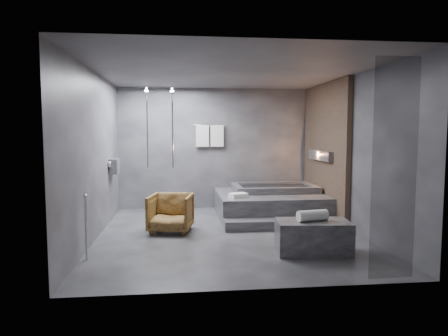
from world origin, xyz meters
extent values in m
plane|color=#2A2A2C|center=(0.00, 0.00, 0.00)|extent=(5.00, 5.00, 0.00)
cube|color=#464648|center=(0.00, 0.00, 2.80)|extent=(4.50, 5.00, 0.04)
cube|color=#333338|center=(0.00, 2.50, 1.40)|extent=(4.50, 0.04, 2.80)
cube|color=#333338|center=(0.00, -2.50, 1.40)|extent=(4.50, 0.04, 2.80)
cube|color=#333338|center=(-2.25, 0.00, 1.40)|extent=(0.04, 5.00, 2.80)
cube|color=#333338|center=(2.25, 0.00, 1.40)|extent=(0.04, 5.00, 2.80)
cube|color=#967458|center=(2.19, 1.25, 1.40)|extent=(0.10, 2.40, 2.78)
cube|color=#FF9938|center=(2.11, 1.25, 1.30)|extent=(0.14, 1.20, 0.20)
cube|color=slate|center=(-2.16, 1.40, 1.10)|extent=(0.16, 0.42, 0.30)
imported|color=beige|center=(-2.15, 1.30, 1.05)|extent=(0.08, 0.08, 0.21)
imported|color=beige|center=(-2.15, 1.50, 1.03)|extent=(0.07, 0.07, 0.15)
cylinder|color=silver|center=(-1.00, 2.05, 1.90)|extent=(0.04, 0.04, 1.80)
cylinder|color=silver|center=(-1.55, 2.05, 1.90)|extent=(0.04, 0.04, 1.80)
cylinder|color=silver|center=(-0.15, 2.44, 1.95)|extent=(0.75, 0.02, 0.02)
cube|color=white|center=(-0.32, 2.42, 1.70)|extent=(0.30, 0.06, 0.50)
cube|color=white|center=(0.02, 2.42, 1.70)|extent=(0.30, 0.06, 0.50)
cylinder|color=silver|center=(-2.15, -1.20, 0.45)|extent=(0.04, 0.04, 0.90)
cube|color=black|center=(1.65, -2.45, 1.35)|extent=(0.55, 0.01, 2.60)
cube|color=#2F2F31|center=(1.05, 1.45, 0.25)|extent=(2.20, 2.00, 0.50)
cube|color=#2F2F31|center=(1.05, 0.27, 0.09)|extent=(2.20, 0.36, 0.18)
cube|color=#323235|center=(1.11, -1.23, 0.24)|extent=(1.12, 0.69, 0.48)
imported|color=#432B10|center=(-1.01, 0.28, 0.34)|extent=(0.87, 0.88, 0.69)
cylinder|color=white|center=(1.10, -1.23, 0.56)|extent=(0.48, 0.24, 0.16)
cube|color=white|center=(0.30, 0.87, 0.54)|extent=(0.39, 0.33, 0.09)
camera|label=1|loc=(-0.83, -6.84, 1.79)|focal=32.00mm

